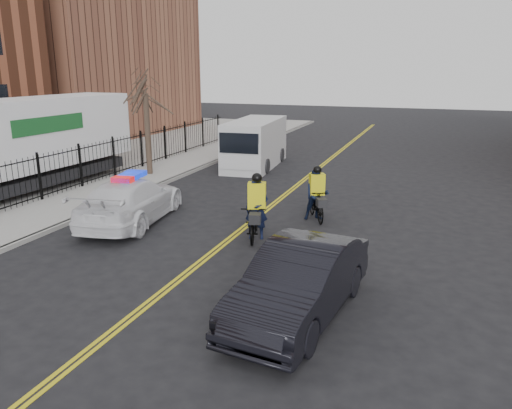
{
  "coord_description": "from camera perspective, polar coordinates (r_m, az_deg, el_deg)",
  "views": [
    {
      "loc": [
        6.09,
        -11.53,
        5.4
      ],
      "look_at": [
        0.97,
        2.39,
        1.3
      ],
      "focal_mm": 35.0,
      "sensor_mm": 36.0,
      "label": 1
    }
  ],
  "objects": [
    {
      "name": "dark_sedan",
      "position": [
        11.18,
        5.04,
        -8.76
      ],
      "size": [
        2.33,
        5.19,
        1.65
      ],
      "primitive_type": "imported",
      "rotation": [
        0.0,
        0.0,
        -0.12
      ],
      "color": "black",
      "rests_on": "ground"
    },
    {
      "name": "warehouse_far",
      "position": [
        45.95,
        -19.95,
        16.58
      ],
      "size": [
        14.0,
        18.0,
        14.0
      ],
      "primitive_type": "cube",
      "color": "brown",
      "rests_on": "ground"
    },
    {
      "name": "street_tree",
      "position": [
        25.58,
        -12.44,
        10.92
      ],
      "size": [
        3.2,
        3.2,
        4.8
      ],
      "color": "#35271F",
      "rests_on": "sidewalk"
    },
    {
      "name": "curb",
      "position": [
        23.58,
        -11.26,
        2.1
      ],
      "size": [
        0.2,
        60.0,
        0.15
      ],
      "primitive_type": "cube",
      "color": "gray",
      "rests_on": "ground"
    },
    {
      "name": "iron_fence",
      "position": [
        25.07,
        -17.27,
        4.65
      ],
      "size": [
        0.12,
        28.0,
        2.0
      ],
      "primitive_type": null,
      "color": "black",
      "rests_on": "ground"
    },
    {
      "name": "center_line_right",
      "position": [
        21.13,
        2.99,
        0.65
      ],
      "size": [
        0.1,
        60.0,
        0.01
      ],
      "primitive_type": "cube",
      "color": "gold",
      "rests_on": "ground"
    },
    {
      "name": "sidewalk",
      "position": [
        24.38,
        -14.28,
        2.36
      ],
      "size": [
        3.0,
        60.0,
        0.15
      ],
      "primitive_type": "cube",
      "color": "gray",
      "rests_on": "ground"
    },
    {
      "name": "cargo_van",
      "position": [
        27.77,
        -0.19,
        6.89
      ],
      "size": [
        2.78,
        6.33,
        2.58
      ],
      "rotation": [
        0.0,
        0.0,
        0.09
      ],
      "color": "silver",
      "rests_on": "ground"
    },
    {
      "name": "cyclist_near",
      "position": [
        16.11,
        0.1,
        -1.31
      ],
      "size": [
        1.34,
        2.34,
        2.17
      ],
      "rotation": [
        0.0,
        0.0,
        0.28
      ],
      "color": "black",
      "rests_on": "ground"
    },
    {
      "name": "semi_trailer",
      "position": [
        23.7,
        -26.41,
        6.37
      ],
      "size": [
        3.16,
        13.17,
        4.07
      ],
      "rotation": [
        0.0,
        0.0,
        -0.04
      ],
      "color": "white",
      "rests_on": "ground"
    },
    {
      "name": "ground",
      "position": [
        14.11,
        -7.12,
        -7.17
      ],
      "size": [
        120.0,
        120.0,
        0.0
      ],
      "primitive_type": "plane",
      "color": "black",
      "rests_on": "ground"
    },
    {
      "name": "police_cruiser",
      "position": [
        18.32,
        -14.08,
        0.47
      ],
      "size": [
        3.11,
        5.83,
        1.77
      ],
      "rotation": [
        0.0,
        0.0,
        3.3
      ],
      "color": "white",
      "rests_on": "ground"
    },
    {
      "name": "center_line_left",
      "position": [
        21.18,
        2.58,
        0.69
      ],
      "size": [
        0.1,
        60.0,
        0.01
      ],
      "primitive_type": "cube",
      "color": "gold",
      "rests_on": "ground"
    },
    {
      "name": "cyclist_far",
      "position": [
        18.17,
        6.93,
        0.66
      ],
      "size": [
        1.43,
        2.02,
        2.01
      ],
      "rotation": [
        0.0,
        0.0,
        0.49
      ],
      "color": "black",
      "rests_on": "ground"
    }
  ]
}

